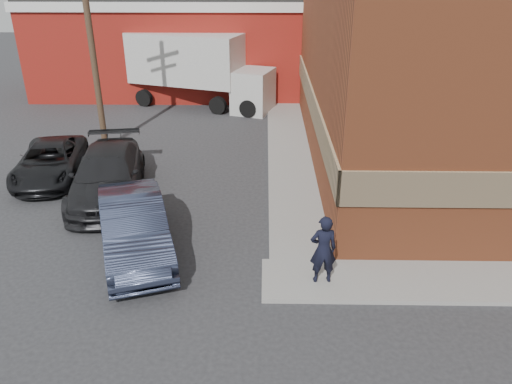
% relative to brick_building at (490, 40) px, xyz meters
% --- Properties ---
extents(ground, '(90.00, 90.00, 0.00)m').
position_rel_brick_building_xyz_m(ground, '(-8.50, -9.00, -4.68)').
color(ground, '#28282B').
rests_on(ground, ground).
extents(brick_building, '(14.25, 18.25, 9.36)m').
position_rel_brick_building_xyz_m(brick_building, '(0.00, 0.00, 0.00)').
color(brick_building, '#9D4928').
rests_on(brick_building, ground).
extents(sidewalk_west, '(1.80, 18.00, 0.12)m').
position_rel_brick_building_xyz_m(sidewalk_west, '(-7.90, 0.00, -4.62)').
color(sidewalk_west, gray).
rests_on(sidewalk_west, ground).
extents(warehouse, '(16.30, 8.30, 5.60)m').
position_rel_brick_building_xyz_m(warehouse, '(-14.50, 11.00, -1.87)').
color(warehouse, maroon).
rests_on(warehouse, ground).
extents(utility_pole, '(2.00, 0.26, 9.00)m').
position_rel_brick_building_xyz_m(utility_pole, '(-16.00, 0.00, 0.06)').
color(utility_pole, '#503828').
rests_on(utility_pole, ground).
extents(man, '(0.73, 0.52, 1.87)m').
position_rel_brick_building_xyz_m(man, '(-7.46, -9.97, -3.63)').
color(man, black).
rests_on(man, sidewalk_south).
extents(sedan, '(3.24, 5.27, 1.64)m').
position_rel_brick_building_xyz_m(sedan, '(-12.60, -8.50, -3.86)').
color(sedan, '#2D344C').
rests_on(sedan, ground).
extents(suv_a, '(3.00, 5.11, 1.33)m').
position_rel_brick_building_xyz_m(suv_a, '(-17.08, -3.28, -4.02)').
color(suv_a, black).
rests_on(suv_a, ground).
extents(suv_b, '(3.13, 5.93, 1.64)m').
position_rel_brick_building_xyz_m(suv_b, '(-14.41, -4.87, -3.86)').
color(suv_b, black).
rests_on(suv_b, ground).
extents(box_truck, '(8.34, 4.81, 3.95)m').
position_rel_brick_building_xyz_m(box_truck, '(-12.55, 6.75, -2.40)').
color(box_truck, silver).
rests_on(box_truck, ground).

